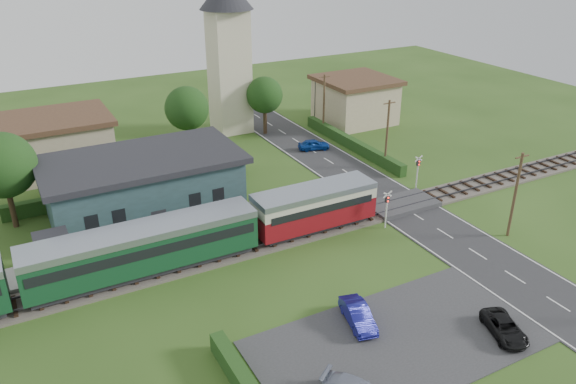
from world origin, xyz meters
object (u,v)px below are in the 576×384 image
equipment_hut (54,251)px  crossing_signal_near (387,204)px  church_tower (228,44)px  pedestrian_near (254,210)px  station_building (144,186)px  pedestrian_far (114,244)px  car_on_road (314,145)px  house_west (56,143)px  house_east (355,99)px  train (96,259)px  crossing_signal_far (418,167)px  car_park_dark (505,328)px  car_park_blue (358,315)px

equipment_hut → crossing_signal_near: bearing=-12.9°
church_tower → pedestrian_near: size_ratio=10.86×
station_building → pedestrian_far: station_building is taller
car_on_road → pedestrian_near: bearing=150.4°
house_west → house_east: 35.01m
equipment_hut → pedestrian_far: equipment_hut is taller
house_east → train: bearing=-148.3°
station_building → pedestrian_near: station_building is taller
equipment_hut → train: train is taller
church_tower → pedestrian_far: church_tower is taller
church_tower → crossing_signal_far: church_tower is taller
car_on_road → station_building: bearing=124.6°
pedestrian_near → train: bearing=34.7°
car_park_dark → pedestrian_far: pedestrian_far is taller
train → church_tower: bearing=51.5°
house_west → house_east: same height
crossing_signal_far → equipment_hut: bearing=178.5°
crossing_signal_far → car_park_dark: size_ratio=0.91×
car_park_dark → pedestrian_far: bearing=152.2°
train → pedestrian_far: 3.83m
car_on_road → car_park_dark: (-5.80, -32.07, -0.05)m
pedestrian_far → church_tower: bearing=-38.9°
train → pedestrian_far: bearing=61.6°
equipment_hut → house_east: bearing=26.3°
church_tower → equipment_hut: bearing=-135.3°
crossing_signal_near → church_tower: bearing=92.8°
church_tower → car_park_dark: church_tower is taller
car_park_blue → car_park_dark: bearing=-22.0°
car_on_road → car_park_dark: bearing=-173.6°
pedestrian_near → equipment_hut: bearing=20.8°
house_west → car_park_dark: house_west is taller
church_tower → pedestrian_far: 30.94m
church_tower → car_park_dark: 43.58m
house_west → crossing_signal_far: house_west is taller
church_tower → crossing_signal_far: size_ratio=5.37×
pedestrian_near → pedestrian_far: size_ratio=1.10×
house_west → car_park_dark: (19.50, -39.50, -2.21)m
house_east → car_park_blue: (-22.58, -33.50, -2.11)m
station_building → crossing_signal_near: station_building is taller
equipment_hut → station_building: 9.92m
station_building → crossing_signal_far: bearing=-15.6°
car_park_dark → train: bearing=159.9°
station_building → church_tower: (15.00, 17.01, 7.53)m
train → car_on_road: bearing=30.9°
train → car_park_blue: 17.50m
house_west → car_on_road: size_ratio=3.16×
station_building → house_east: 32.70m
house_west → house_east: size_ratio=1.23×
station_building → crossing_signal_far: (23.60, -6.60, -0.55)m
equipment_hut → house_west: size_ratio=0.24×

